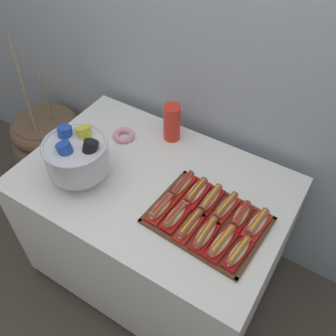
% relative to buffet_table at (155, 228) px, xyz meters
% --- Properties ---
extents(ground_plane, '(10.00, 10.00, 0.00)m').
position_rel_buffet_table_xyz_m(ground_plane, '(0.00, 0.00, -0.42)').
color(ground_plane, '#4C4238').
extents(back_wall, '(6.00, 0.10, 2.60)m').
position_rel_buffet_table_xyz_m(back_wall, '(0.00, 0.53, 0.88)').
color(back_wall, '#9EA8B2').
rests_on(back_wall, ground_plane).
extents(buffet_table, '(1.27, 0.84, 0.80)m').
position_rel_buffet_table_xyz_m(buffet_table, '(0.00, 0.00, 0.00)').
color(buffet_table, white).
rests_on(buffet_table, ground_plane).
extents(floor_vase, '(0.55, 0.55, 1.17)m').
position_rel_buffet_table_xyz_m(floor_vase, '(-1.02, 0.23, -0.14)').
color(floor_vase, brown).
rests_on(floor_vase, ground_plane).
extents(serving_tray, '(0.50, 0.39, 0.01)m').
position_rel_buffet_table_xyz_m(serving_tray, '(0.32, -0.07, 0.38)').
color(serving_tray, '#56331E').
rests_on(serving_tray, buffet_table).
extents(hot_dog_0, '(0.07, 0.16, 0.06)m').
position_rel_buffet_table_xyz_m(hot_dog_0, '(0.13, -0.14, 0.42)').
color(hot_dog_0, red).
rests_on(hot_dog_0, serving_tray).
extents(hot_dog_1, '(0.07, 0.16, 0.06)m').
position_rel_buffet_table_xyz_m(hot_dog_1, '(0.21, -0.14, 0.42)').
color(hot_dog_1, red).
rests_on(hot_dog_1, serving_tray).
extents(hot_dog_2, '(0.07, 0.18, 0.06)m').
position_rel_buffet_table_xyz_m(hot_dog_2, '(0.28, -0.15, 0.41)').
color(hot_dog_2, red).
rests_on(hot_dog_2, serving_tray).
extents(hot_dog_3, '(0.07, 0.17, 0.06)m').
position_rel_buffet_table_xyz_m(hot_dog_3, '(0.36, -0.15, 0.41)').
color(hot_dog_3, '#B21414').
rests_on(hot_dog_3, serving_tray).
extents(hot_dog_4, '(0.08, 0.18, 0.06)m').
position_rel_buffet_table_xyz_m(hot_dog_4, '(0.43, -0.15, 0.42)').
color(hot_dog_4, '#B21414').
rests_on(hot_dog_4, serving_tray).
extents(hot_dog_5, '(0.08, 0.17, 0.06)m').
position_rel_buffet_table_xyz_m(hot_dog_5, '(0.50, -0.16, 0.41)').
color(hot_dog_5, '#B21414').
rests_on(hot_dog_5, serving_tray).
extents(hot_dog_6, '(0.07, 0.18, 0.06)m').
position_rel_buffet_table_xyz_m(hot_dog_6, '(0.14, 0.03, 0.41)').
color(hot_dog_6, red).
rests_on(hot_dog_6, serving_tray).
extents(hot_dog_7, '(0.07, 0.18, 0.06)m').
position_rel_buffet_table_xyz_m(hot_dog_7, '(0.22, 0.02, 0.41)').
color(hot_dog_7, red).
rests_on(hot_dog_7, serving_tray).
extents(hot_dog_8, '(0.06, 0.18, 0.06)m').
position_rel_buffet_table_xyz_m(hot_dog_8, '(0.29, 0.02, 0.42)').
color(hot_dog_8, '#B21414').
rests_on(hot_dog_8, serving_tray).
extents(hot_dog_9, '(0.08, 0.18, 0.06)m').
position_rel_buffet_table_xyz_m(hot_dog_9, '(0.37, 0.01, 0.42)').
color(hot_dog_9, red).
rests_on(hot_dog_9, serving_tray).
extents(hot_dog_10, '(0.06, 0.16, 0.06)m').
position_rel_buffet_table_xyz_m(hot_dog_10, '(0.44, 0.01, 0.42)').
color(hot_dog_10, '#B21414').
rests_on(hot_dog_10, serving_tray).
extents(hot_dog_11, '(0.08, 0.17, 0.07)m').
position_rel_buffet_table_xyz_m(hot_dog_11, '(0.52, 0.01, 0.42)').
color(hot_dog_11, red).
rests_on(hot_dog_11, serving_tray).
extents(punch_bowl, '(0.29, 0.29, 0.26)m').
position_rel_buffet_table_xyz_m(punch_bowl, '(-0.30, -0.15, 0.53)').
color(punch_bowl, silver).
rests_on(punch_bowl, buffet_table).
extents(cup_stack, '(0.09, 0.09, 0.20)m').
position_rel_buffet_table_xyz_m(cup_stack, '(-0.09, 0.31, 0.48)').
color(cup_stack, red).
rests_on(cup_stack, buffet_table).
extents(donut, '(0.11, 0.11, 0.03)m').
position_rel_buffet_table_xyz_m(donut, '(-0.30, 0.18, 0.40)').
color(donut, pink).
rests_on(donut, buffet_table).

